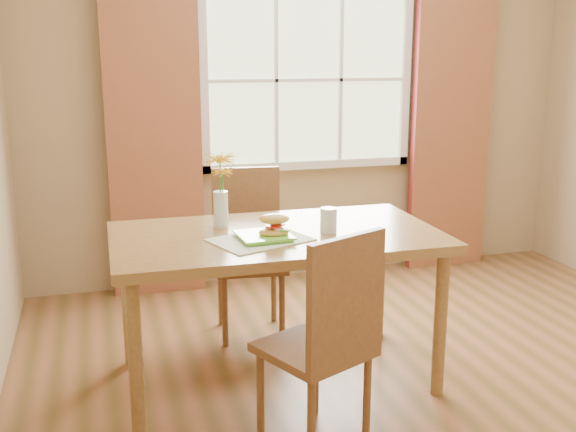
# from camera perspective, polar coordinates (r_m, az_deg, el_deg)

# --- Properties ---
(room) EXTENTS (4.24, 3.84, 2.74)m
(room) POSITION_cam_1_polar(r_m,az_deg,el_deg) (3.36, 11.61, 7.38)
(room) COLOR brown
(room) RESTS_ON ground
(window) EXTENTS (1.62, 0.06, 1.32)m
(window) POSITION_cam_1_polar(r_m,az_deg,el_deg) (5.07, 1.72, 11.43)
(window) COLOR #B5CA98
(window) RESTS_ON room
(curtain_left) EXTENTS (0.65, 0.08, 2.20)m
(curtain_left) POSITION_cam_1_polar(r_m,az_deg,el_deg) (4.79, -11.26, 6.23)
(curtain_left) COLOR maroon
(curtain_left) RESTS_ON room
(curtain_right) EXTENTS (0.65, 0.08, 2.20)m
(curtain_right) POSITION_cam_1_polar(r_m,az_deg,el_deg) (5.49, 13.59, 7.04)
(curtain_right) COLOR maroon
(curtain_right) RESTS_ON room
(dining_table) EXTENTS (1.67, 0.95, 0.81)m
(dining_table) POSITION_cam_1_polar(r_m,az_deg,el_deg) (3.45, -0.99, -2.76)
(dining_table) COLOR olive
(dining_table) RESTS_ON room
(chair_near) EXTENTS (0.55, 0.55, 1.00)m
(chair_near) POSITION_cam_1_polar(r_m,az_deg,el_deg) (2.90, 3.40, -9.89)
(chair_near) COLOR brown
(chair_near) RESTS_ON room
(chair_far) EXTENTS (0.47, 0.47, 1.01)m
(chair_far) POSITION_cam_1_polar(r_m,az_deg,el_deg) (4.16, -3.40, -2.32)
(chair_far) COLOR brown
(chair_far) RESTS_ON room
(placemat) EXTENTS (0.54, 0.46, 0.01)m
(placemat) POSITION_cam_1_polar(r_m,az_deg,el_deg) (3.29, -2.36, -2.03)
(placemat) COLOR #E3EECA
(placemat) RESTS_ON dining_table
(plate) EXTENTS (0.27, 0.27, 0.01)m
(plate) POSITION_cam_1_polar(r_m,az_deg,el_deg) (3.30, -2.04, -1.81)
(plate) COLOR #69D034
(plate) RESTS_ON placemat
(croissant_sandwich) EXTENTS (0.16, 0.12, 0.11)m
(croissant_sandwich) POSITION_cam_1_polar(r_m,az_deg,el_deg) (3.28, -1.17, -0.78)
(croissant_sandwich) COLOR #EAB24F
(croissant_sandwich) RESTS_ON plate
(water_glass) EXTENTS (0.09, 0.09, 0.13)m
(water_glass) POSITION_cam_1_polar(r_m,az_deg,el_deg) (3.43, 3.45, -0.41)
(water_glass) COLOR silver
(water_glass) RESTS_ON dining_table
(flower_vase) EXTENTS (0.16, 0.16, 0.39)m
(flower_vase) POSITION_cam_1_polar(r_m,az_deg,el_deg) (3.51, -5.73, 2.77)
(flower_vase) COLOR silver
(flower_vase) RESTS_ON dining_table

